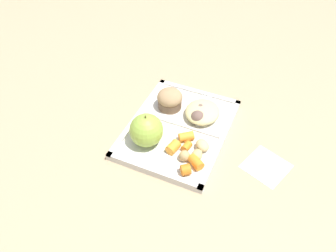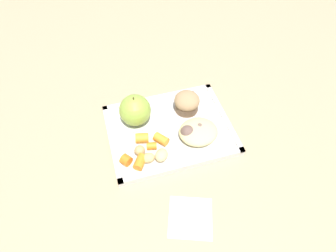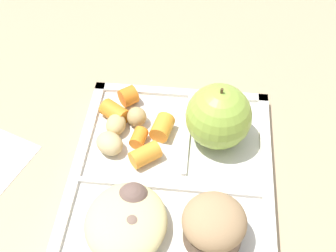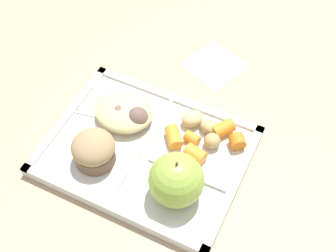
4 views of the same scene
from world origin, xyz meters
The scene contains 16 objects.
ground centered at (0.00, 0.00, 0.00)m, with size 6.00×6.00×0.00m, color tan.
lunch_tray centered at (0.00, 0.00, 0.01)m, with size 0.33×0.25×0.02m.
green_apple centered at (-0.08, 0.05, 0.06)m, with size 0.08×0.08×0.09m.
bran_muffin centered at (0.07, 0.05, 0.04)m, with size 0.07×0.07×0.06m.
carrot_slice_tilted centered at (-0.03, -0.03, 0.03)m, with size 0.02×0.02×0.04m, color orange.
carrot_slice_edge centered at (-0.06, -0.05, 0.02)m, with size 0.02×0.02×0.02m, color orange.
carrot_slice_diagonal centered at (-0.13, -0.07, 0.03)m, with size 0.03×0.03×0.02m, color orange.
carrot_slice_center centered at (-0.08, -0.02, 0.03)m, with size 0.03×0.03×0.03m, color orange.
carrot_slice_near_corner centered at (-0.10, -0.09, 0.03)m, with size 0.02×0.02×0.04m, color orange.
potato_chunk_browned centered at (-0.05, -0.08, 0.03)m, with size 0.04×0.03×0.03m, color tan.
potato_chunk_corner centered at (-0.08, -0.08, 0.03)m, with size 0.03×0.03×0.02m, color tan.
potato_chunk_large centered at (-0.09, -0.05, 0.03)m, with size 0.03×0.03×0.03m, color tan.
egg_noodle_pile centered at (0.07, -0.04, 0.03)m, with size 0.10×0.09×0.03m, color #D6C684.
meatball_center centered at (0.07, -0.04, 0.03)m, with size 0.03×0.03×0.03m, color #755B4C.
meatball_front centered at (0.04, -0.04, 0.03)m, with size 0.04×0.04×0.04m, color brown.
meatball_side centered at (0.06, -0.04, 0.03)m, with size 0.03×0.03×0.03m, color brown.
Camera 3 is at (0.30, 0.03, 0.48)m, focal length 47.88 mm.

